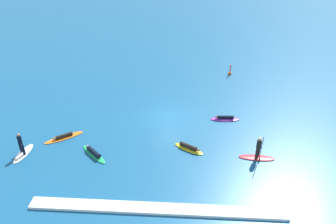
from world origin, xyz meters
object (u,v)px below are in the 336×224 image
surfer_on_green_board (94,153)px  surfer_on_white_board (22,149)px  surfer_on_yellow_board (189,148)px  surfer_on_orange_board (64,137)px  marker_buoy (230,73)px  surfer_on_purple_board (225,118)px  surfer_on_red_board (258,153)px

surfer_on_green_board → surfer_on_white_board: surfer_on_white_board is taller
surfer_on_yellow_board → surfer_on_green_board: (-7.14, -1.09, 0.01)m
surfer_on_yellow_board → surfer_on_white_board: bearing=-143.2°
surfer_on_orange_board → surfer_on_yellow_board: bearing=139.1°
marker_buoy → surfer_on_white_board: bearing=-137.8°
surfer_on_purple_board → surfer_on_green_board: bearing=25.8°
surfer_on_white_board → marker_buoy: bearing=-40.3°
surfer_on_purple_board → surfer_on_red_board: surfer_on_red_board is taller
surfer_on_yellow_board → marker_buoy: (4.47, 14.05, 0.05)m
surfer_on_orange_board → surfer_on_red_board: bearing=137.8°
surfer_on_red_board → marker_buoy: surfer_on_red_board is taller
surfer_on_purple_board → surfer_on_red_board: (1.90, -5.25, 0.38)m
surfer_on_yellow_board → surfer_on_orange_board: size_ratio=0.83×
surfer_on_purple_board → surfer_on_yellow_board: bearing=52.4°
surfer_on_purple_board → marker_buoy: 9.67m
surfer_on_orange_board → surfer_on_white_board: surfer_on_white_board is taller
surfer_on_orange_board → surfer_on_red_board: surfer_on_red_board is taller
surfer_on_purple_board → surfer_on_green_board: (-10.26, -5.57, 0.05)m
surfer_on_purple_board → surfer_on_white_board: (-15.58, -5.79, 0.37)m
marker_buoy → surfer_on_yellow_board: bearing=-107.7°
surfer_on_purple_board → surfer_on_red_board: size_ratio=0.97×
surfer_on_red_board → marker_buoy: 14.83m
surfer_on_orange_board → surfer_on_green_board: (2.96, -1.99, 0.06)m
surfer_on_purple_board → surfer_on_green_board: 11.67m
surfer_on_yellow_board → marker_buoy: marker_buoy is taller
surfer_on_purple_board → surfer_on_white_board: 16.62m
surfer_on_green_board → marker_buoy: marker_buoy is taller
surfer_on_green_board → surfer_on_yellow_board: bearing=-127.2°
surfer_on_red_board → surfer_on_white_board: size_ratio=1.07×
surfer_on_white_board → surfer_on_purple_board: bearing=-62.1°
surfer_on_green_board → marker_buoy: (11.61, 15.14, 0.04)m
surfer_on_red_board → surfer_on_white_board: bearing=-175.2°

